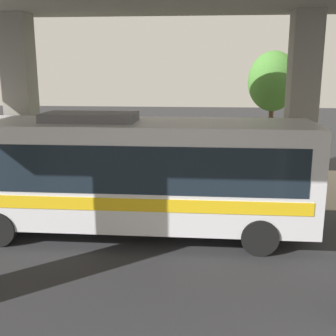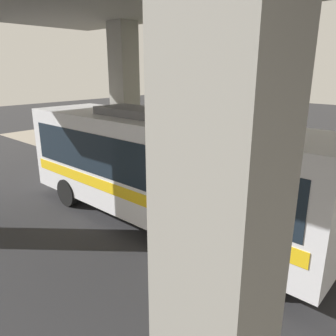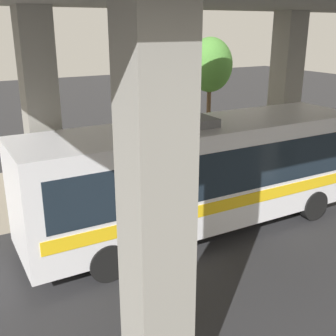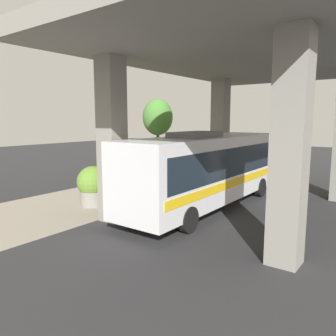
# 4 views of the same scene
# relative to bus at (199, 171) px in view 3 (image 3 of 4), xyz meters

# --- Properties ---
(ground_plane) EXTENTS (80.00, 80.00, 0.00)m
(ground_plane) POSITION_rel_bus_xyz_m (-2.62, 0.66, -1.96)
(ground_plane) COLOR #2D2D30
(ground_plane) RESTS_ON ground
(sidewalk_strip) EXTENTS (6.00, 40.00, 0.02)m
(sidewalk_strip) POSITION_rel_bus_xyz_m (-5.62, 0.66, -1.95)
(sidewalk_strip) COLOR gray
(sidewalk_strip) RESTS_ON ground
(overpass) EXTENTS (9.40, 17.31, 7.20)m
(overpass) POSITION_rel_bus_xyz_m (1.38, 0.66, 4.29)
(overpass) COLOR gray
(overpass) RESTS_ON ground
(bus) EXTENTS (2.73, 10.65, 3.62)m
(bus) POSITION_rel_bus_xyz_m (0.00, 0.00, 0.00)
(bus) COLOR silver
(bus) RESTS_ON ground
(fire_hydrant) EXTENTS (0.48, 0.23, 1.00)m
(fire_hydrant) POSITION_rel_bus_xyz_m (-3.53, -1.46, -1.46)
(fire_hydrant) COLOR red
(fire_hydrant) RESTS_ON ground
(planter_front) EXTENTS (1.68, 1.68, 1.90)m
(planter_front) POSITION_rel_bus_xyz_m (-3.83, 1.87, -1.03)
(planter_front) COLOR gray
(planter_front) RESTS_ON ground
(planter_middle) EXTENTS (1.53, 1.53, 1.94)m
(planter_middle) POSITION_rel_bus_xyz_m (-4.60, -2.95, -0.99)
(planter_middle) COLOR gray
(planter_middle) RESTS_ON ground
(street_tree_near) EXTENTS (2.13, 2.13, 5.59)m
(street_tree_near) POSITION_rel_bus_xyz_m (-6.95, 5.13, 2.32)
(street_tree_near) COLOR brown
(street_tree_near) RESTS_ON ground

